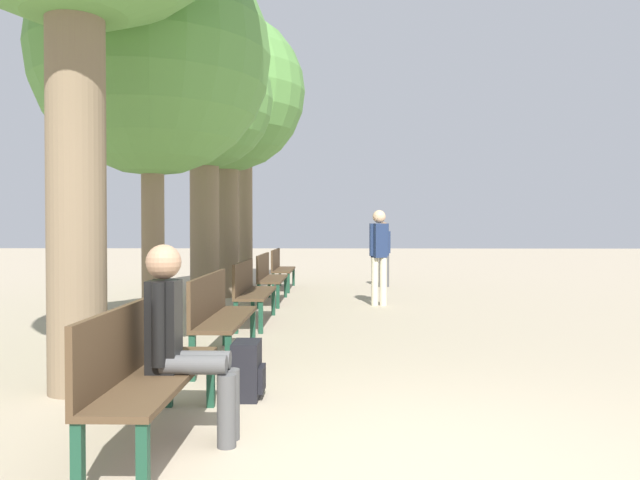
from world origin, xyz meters
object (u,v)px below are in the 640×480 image
object	(u,v)px
bench_row_0	(145,362)
bench_row_1	(218,310)
tree_row_4	(245,108)
pedestrian_mid	(379,251)
tree_row_2	(204,106)
pedestrian_near	(384,250)
bench_row_2	(250,287)
tree_row_1	(152,58)
person_seated	(182,337)
bench_row_3	(268,274)
bench_row_4	(280,266)
tree_row_3	(226,95)
backpack	(247,370)

from	to	relation	value
bench_row_0	bench_row_1	size ratio (longest dim) A/B	1.00
tree_row_4	pedestrian_mid	world-z (taller)	tree_row_4
tree_row_2	pedestrian_near	world-z (taller)	tree_row_2
bench_row_2	tree_row_1	distance (m)	3.54
tree_row_4	person_seated	distance (m)	12.36
bench_row_1	tree_row_1	xyz separation A→B (m)	(-1.00, 1.00, 2.98)
tree_row_2	person_seated	world-z (taller)	tree_row_2
bench_row_3	tree_row_2	bearing A→B (deg)	-131.40
bench_row_2	pedestrian_near	distance (m)	6.37
bench_row_4	pedestrian_near	size ratio (longest dim) A/B	1.18
tree_row_3	backpack	distance (m)	8.84
backpack	tree_row_3	bearing A→B (deg)	101.05
bench_row_0	pedestrian_mid	size ratio (longest dim) A/B	1.06
tree_row_2	person_seated	bearing A→B (deg)	-79.59
tree_row_1	tree_row_4	size ratio (longest dim) A/B	0.87
bench_row_1	pedestrian_near	xyz separation A→B (m)	(2.48, 8.48, 0.35)
tree_row_3	tree_row_4	bearing A→B (deg)	90.00
tree_row_1	tree_row_4	distance (m)	8.19
backpack	pedestrian_mid	xyz separation A→B (m)	(1.58, 6.30, 0.78)
bench_row_1	tree_row_2	xyz separation A→B (m)	(-1.00, 4.12, 3.00)
bench_row_4	tree_row_3	bearing A→B (deg)	-122.02
bench_row_3	person_seated	distance (m)	7.82
tree_row_2	tree_row_4	world-z (taller)	tree_row_4
tree_row_4	person_seated	world-z (taller)	tree_row_4
person_seated	backpack	xyz separation A→B (m)	(0.29, 1.10, -0.47)
tree_row_1	bench_row_0	bearing A→B (deg)	-74.67
bench_row_0	tree_row_3	world-z (taller)	tree_row_3
backpack	bench_row_4	bearing A→B (deg)	93.18
bench_row_1	pedestrian_near	size ratio (longest dim) A/B	1.18
bench_row_2	tree_row_4	xyz separation A→B (m)	(-1.00, 6.51, 3.94)
tree_row_2	backpack	size ratio (longest dim) A/B	10.12
tree_row_3	backpack	size ratio (longest dim) A/B	12.32
tree_row_1	tree_row_4	xyz separation A→B (m)	(0.00, 8.13, 0.95)
tree_row_1	backpack	bearing A→B (deg)	-58.53
bench_row_2	tree_row_1	world-z (taller)	tree_row_1
tree_row_2	tree_row_4	xyz separation A→B (m)	(0.00, 5.02, 0.93)
bench_row_4	tree_row_4	world-z (taller)	tree_row_4
bench_row_3	tree_row_4	xyz separation A→B (m)	(-1.00, 3.89, 3.94)
tree_row_1	person_seated	bearing A→B (deg)	-71.00
bench_row_0	pedestrian_near	bearing A→B (deg)	77.40
pedestrian_mid	tree_row_1	bearing A→B (deg)	-128.92
tree_row_1	tree_row_3	distance (m)	5.32
bench_row_2	bench_row_4	xyz separation A→B (m)	(0.00, 5.25, 0.00)
tree_row_4	bench_row_1	bearing A→B (deg)	-83.78
backpack	pedestrian_mid	distance (m)	6.54
tree_row_3	pedestrian_mid	world-z (taller)	tree_row_3
bench_row_3	bench_row_4	size ratio (longest dim) A/B	1.00
bench_row_2	bench_row_4	bearing A→B (deg)	90.00
person_seated	pedestrian_mid	distance (m)	7.63
tree_row_4	pedestrian_mid	distance (m)	6.34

